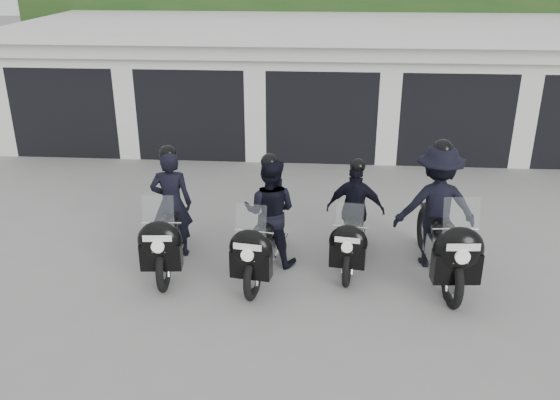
# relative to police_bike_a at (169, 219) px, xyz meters

# --- Properties ---
(ground) EXTENTS (80.00, 80.00, 0.00)m
(ground) POSITION_rel_police_bike_a_xyz_m (2.35, -0.30, -0.78)
(ground) COLOR gray
(ground) RESTS_ON ground
(garage_block) EXTENTS (16.40, 6.80, 2.96)m
(garage_block) POSITION_rel_police_bike_a_xyz_m (2.35, 7.76, 0.65)
(garage_block) COLOR silver
(garage_block) RESTS_ON ground
(background_vegetation) EXTENTS (20.00, 3.90, 5.80)m
(background_vegetation) POSITION_rel_police_bike_a_xyz_m (2.72, 12.62, 1.99)
(background_vegetation) COLOR #193914
(background_vegetation) RESTS_ON ground
(police_bike_a) EXTENTS (0.79, 2.25, 1.96)m
(police_bike_a) POSITION_rel_police_bike_a_xyz_m (0.00, 0.00, 0.00)
(police_bike_a) COLOR black
(police_bike_a) RESTS_ON ground
(police_bike_b) EXTENTS (1.00, 2.19, 1.92)m
(police_bike_b) POSITION_rel_police_bike_a_xyz_m (1.56, -0.05, 0.03)
(police_bike_b) COLOR black
(police_bike_b) RESTS_ON ground
(police_bike_c) EXTENTS (1.01, 1.99, 1.74)m
(police_bike_c) POSITION_rel_police_bike_a_xyz_m (2.93, 0.35, -0.04)
(police_bike_c) COLOR black
(police_bike_c) RESTS_ON ground
(police_bike_d) EXTENTS (1.35, 2.48, 2.16)m
(police_bike_d) POSITION_rel_police_bike_a_xyz_m (4.22, 0.11, 0.14)
(police_bike_d) COLOR black
(police_bike_d) RESTS_ON ground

